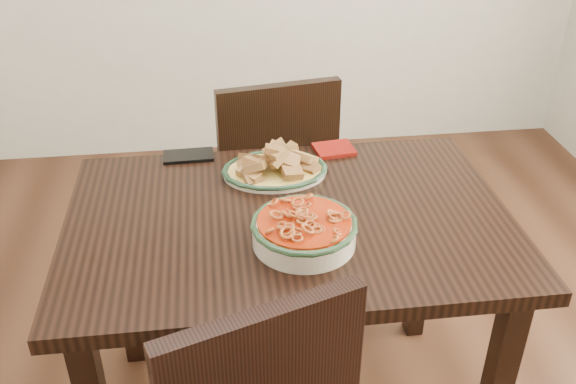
{
  "coord_description": "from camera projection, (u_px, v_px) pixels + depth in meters",
  "views": [
    {
      "loc": [
        -0.21,
        -1.51,
        1.67
      ],
      "look_at": [
        -0.03,
        -0.11,
        0.81
      ],
      "focal_mm": 40.0,
      "sensor_mm": 36.0,
      "label": 1
    }
  ],
  "objects": [
    {
      "name": "floor",
      "position": [
        294.0,
        379.0,
        2.17
      ],
      "size": [
        3.5,
        3.5,
        0.0
      ],
      "primitive_type": "plane",
      "color": "#351D11",
      "rests_on": "ground"
    },
    {
      "name": "dining_table",
      "position": [
        289.0,
        248.0,
        1.72
      ],
      "size": [
        1.15,
        0.77,
        0.75
      ],
      "color": "black",
      "rests_on": "ground"
    },
    {
      "name": "chair_far",
      "position": [
        272.0,
        174.0,
        2.36
      ],
      "size": [
        0.48,
        0.48,
        0.89
      ],
      "rotation": [
        0.0,
        0.0,
        3.3
      ],
      "color": "black",
      "rests_on": "ground"
    },
    {
      "name": "fish_plate",
      "position": [
        275.0,
        161.0,
        1.83
      ],
      "size": [
        0.3,
        0.23,
        0.11
      ],
      "color": "beige",
      "rests_on": "dining_table"
    },
    {
      "name": "noodle_bowl",
      "position": [
        304.0,
        228.0,
        1.54
      ],
      "size": [
        0.26,
        0.26,
        0.08
      ],
      "color": "beige",
      "rests_on": "dining_table"
    },
    {
      "name": "smartphone",
      "position": [
        189.0,
        156.0,
        1.94
      ],
      "size": [
        0.15,
        0.09,
        0.01
      ],
      "primitive_type": "cube",
      "rotation": [
        0.0,
        0.0,
        0.03
      ],
      "color": "black",
      "rests_on": "dining_table"
    },
    {
      "name": "napkin",
      "position": [
        334.0,
        149.0,
        1.97
      ],
      "size": [
        0.13,
        0.11,
        0.01
      ],
      "primitive_type": "cube",
      "rotation": [
        0.0,
        0.0,
        0.12
      ],
      "color": "maroon",
      "rests_on": "dining_table"
    }
  ]
}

